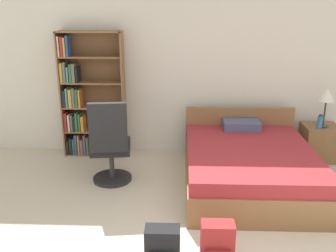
{
  "coord_description": "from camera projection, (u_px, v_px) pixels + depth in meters",
  "views": [
    {
      "loc": [
        -0.44,
        -2.18,
        2.16
      ],
      "look_at": [
        -0.59,
        1.98,
        0.79
      ],
      "focal_mm": 40.0,
      "sensor_mm": 36.0,
      "label": 1
    }
  ],
  "objects": [
    {
      "name": "backpack_black",
      "position": [
        162.0,
        248.0,
        3.2
      ],
      "size": [
        0.3,
        0.23,
        0.36
      ],
      "color": "black",
      "rests_on": "ground_plane"
    },
    {
      "name": "bookshelf",
      "position": [
        85.0,
        99.0,
        5.41
      ],
      "size": [
        0.9,
        0.28,
        1.81
      ],
      "color": "brown",
      "rests_on": "ground_plane"
    },
    {
      "name": "table_lamp",
      "position": [
        327.0,
        96.0,
        5.14
      ],
      "size": [
        0.22,
        0.22,
        0.56
      ],
      "color": "#333333",
      "rests_on": "nightstand"
    },
    {
      "name": "nightstand",
      "position": [
        320.0,
        142.0,
        5.39
      ],
      "size": [
        0.49,
        0.47,
        0.51
      ],
      "color": "brown",
      "rests_on": "ground_plane"
    },
    {
      "name": "water_bottle",
      "position": [
        320.0,
        122.0,
        5.18
      ],
      "size": [
        0.07,
        0.07,
        0.2
      ],
      "color": "teal",
      "rests_on": "nightstand"
    },
    {
      "name": "backpack_red",
      "position": [
        217.0,
        245.0,
        3.21
      ],
      "size": [
        0.29,
        0.22,
        0.4
      ],
      "color": "maroon",
      "rests_on": "ground_plane"
    },
    {
      "name": "wall_back",
      "position": [
        212.0,
        66.0,
        5.39
      ],
      "size": [
        9.0,
        0.06,
        2.6
      ],
      "color": "silver",
      "rests_on": "ground_plane"
    },
    {
      "name": "bed",
      "position": [
        248.0,
        165.0,
        4.63
      ],
      "size": [
        1.53,
        1.95,
        0.75
      ],
      "color": "brown",
      "rests_on": "ground_plane"
    },
    {
      "name": "office_chair",
      "position": [
        110.0,
        146.0,
        4.56
      ],
      "size": [
        0.54,
        0.61,
        1.09
      ],
      "color": "#232326",
      "rests_on": "ground_plane"
    }
  ]
}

